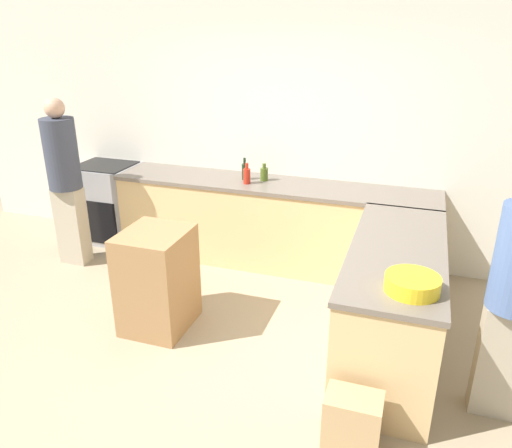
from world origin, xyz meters
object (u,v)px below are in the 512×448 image
island_table (157,280)px  range_oven (108,202)px  mixing_bowl (412,284)px  person_by_range (65,177)px  wine_bottle_dark (245,171)px  olive_oil_bottle (264,174)px  hot_sauce_bottle (247,175)px  paper_bag (352,423)px

island_table → range_oven: bearing=134.9°
mixing_bowl → person_by_range: 3.70m
island_table → wine_bottle_dark: 1.62m
island_table → olive_oil_bottle: (0.45, 1.53, 0.54)m
person_by_range → range_oven: bearing=89.8°
range_oven → olive_oil_bottle: (1.93, 0.05, 0.52)m
island_table → wine_bottle_dark: size_ratio=3.77×
mixing_bowl → hot_sauce_bottle: 2.45m
island_table → olive_oil_bottle: size_ratio=4.78×
olive_oil_bottle → hot_sauce_bottle: (-0.14, -0.16, 0.01)m
island_table → hot_sauce_bottle: (0.32, 1.37, 0.56)m
hot_sauce_bottle → paper_bag: 2.78m
wine_bottle_dark → hot_sauce_bottle: (0.07, -0.13, -0.01)m
mixing_bowl → hot_sauce_bottle: bearing=134.2°
range_oven → person_by_range: 0.85m
hot_sauce_bottle → person_by_range: 1.88m
person_by_range → olive_oil_bottle: bearing=20.5°
mixing_bowl → range_oven: bearing=151.9°
wine_bottle_dark → hot_sauce_bottle: 0.15m
mixing_bowl → person_by_range: bearing=161.2°
mixing_bowl → hot_sauce_bottle: size_ratio=1.57×
range_oven → wine_bottle_dark: bearing=0.5°
mixing_bowl → olive_oil_bottle: olive_oil_bottle is taller
island_table → mixing_bowl: size_ratio=2.57×
island_table → hot_sauce_bottle: hot_sauce_bottle is taller
range_oven → paper_bag: 4.02m
wine_bottle_dark → paper_bag: (1.53, -2.35, -0.80)m
mixing_bowl → paper_bag: 0.92m
island_table → person_by_range: (-1.48, 0.81, 0.53)m
range_oven → person_by_range: person_by_range is taller
mixing_bowl → wine_bottle_dark: bearing=133.3°
wine_bottle_dark → person_by_range: size_ratio=0.13×
wine_bottle_dark → paper_bag: wine_bottle_dark is taller
island_table → olive_oil_bottle: olive_oil_bottle is taller
mixing_bowl → island_table: bearing=169.3°
mixing_bowl → paper_bag: (-0.24, -0.47, -0.76)m
paper_bag → wine_bottle_dark: bearing=123.1°
mixing_bowl → paper_bag: mixing_bowl is taller
wine_bottle_dark → person_by_range: bearing=-158.1°
range_oven → hot_sauce_bottle: size_ratio=4.26×
island_table → person_by_range: size_ratio=0.49×
mixing_bowl → paper_bag: bearing=-117.7°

